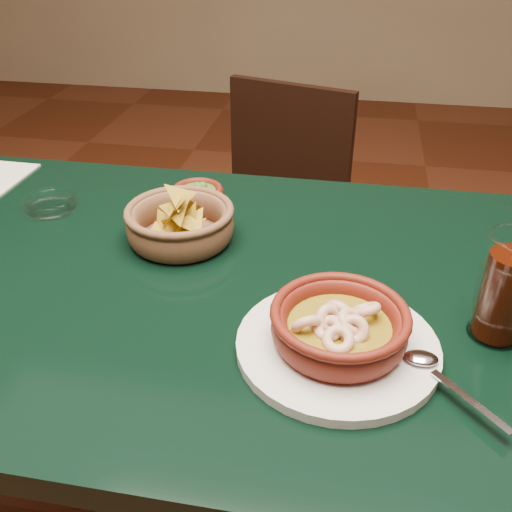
% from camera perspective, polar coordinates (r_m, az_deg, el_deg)
% --- Properties ---
extents(dining_table, '(1.20, 0.80, 0.75)m').
position_cam_1_polar(dining_table, '(1.00, -7.79, -6.36)').
color(dining_table, black).
rests_on(dining_table, ground).
extents(dining_chair, '(0.48, 0.48, 0.84)m').
position_cam_1_polar(dining_chair, '(1.66, 1.61, 3.21)').
color(dining_chair, black).
rests_on(dining_chair, ground).
extents(shrimp_plate, '(0.34, 0.27, 0.08)m').
position_cam_1_polar(shrimp_plate, '(0.77, 8.30, -7.47)').
color(shrimp_plate, silver).
rests_on(shrimp_plate, dining_table).
extents(chip_basket, '(0.22, 0.22, 0.13)m').
position_cam_1_polar(chip_basket, '(1.01, -7.59, 3.26)').
color(chip_basket, brown).
rests_on(chip_basket, dining_table).
extents(guacamole_ramekin, '(0.12, 0.12, 0.04)m').
position_cam_1_polar(guacamole_ramekin, '(1.14, -5.86, 6.08)').
color(guacamole_ramekin, '#54140C').
rests_on(guacamole_ramekin, dining_table).
extents(cola_drink, '(0.16, 0.16, 0.18)m').
position_cam_1_polar(cola_drink, '(0.83, 23.73, -3.03)').
color(cola_drink, white).
rests_on(cola_drink, dining_table).
extents(glass_ashtray, '(0.11, 0.11, 0.03)m').
position_cam_1_polar(glass_ashtray, '(1.18, -19.87, 4.94)').
color(glass_ashtray, white).
rests_on(glass_ashtray, dining_table).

